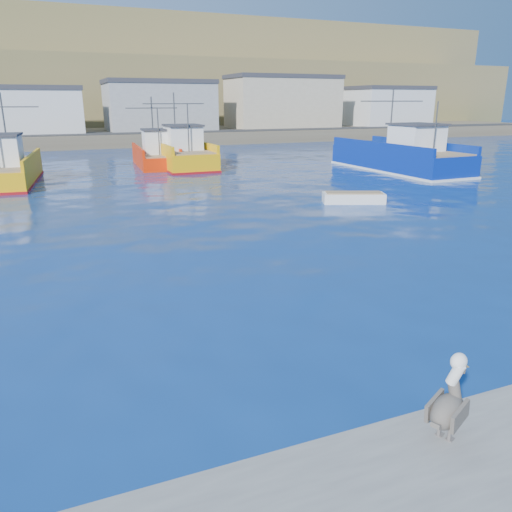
{
  "coord_description": "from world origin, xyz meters",
  "views": [
    {
      "loc": [
        -5.85,
        -9.01,
        5.81
      ],
      "look_at": [
        -0.36,
        4.37,
        1.29
      ],
      "focal_mm": 35.0,
      "sensor_mm": 36.0,
      "label": 1
    }
  ],
  "objects_px": {
    "boat_orange": "(156,155)",
    "trawler_yellow_b": "(180,154)",
    "skiff_mid": "(353,199)",
    "pelican": "(449,404)",
    "trawler_blue": "(401,157)",
    "trawler_yellow_a": "(8,170)"
  },
  "relations": [
    {
      "from": "skiff_mid",
      "to": "trawler_blue",
      "type": "bearing_deg",
      "value": 42.62
    },
    {
      "from": "trawler_blue",
      "to": "pelican",
      "type": "distance_m",
      "value": 37.81
    },
    {
      "from": "trawler_blue",
      "to": "pelican",
      "type": "bearing_deg",
      "value": -126.68
    },
    {
      "from": "trawler_yellow_a",
      "to": "trawler_blue",
      "type": "bearing_deg",
      "value": -9.01
    },
    {
      "from": "trawler_yellow_a",
      "to": "pelican",
      "type": "relative_size",
      "value": 7.56
    },
    {
      "from": "trawler_blue",
      "to": "skiff_mid",
      "type": "height_order",
      "value": "trawler_blue"
    },
    {
      "from": "trawler_yellow_a",
      "to": "skiff_mid",
      "type": "bearing_deg",
      "value": -39.02
    },
    {
      "from": "boat_orange",
      "to": "pelican",
      "type": "distance_m",
      "value": 41.35
    },
    {
      "from": "trawler_yellow_a",
      "to": "trawler_yellow_b",
      "type": "relative_size",
      "value": 0.92
    },
    {
      "from": "trawler_yellow_a",
      "to": "skiff_mid",
      "type": "distance_m",
      "value": 24.88
    },
    {
      "from": "boat_orange",
      "to": "pelican",
      "type": "relative_size",
      "value": 6.21
    },
    {
      "from": "trawler_yellow_b",
      "to": "skiff_mid",
      "type": "distance_m",
      "value": 21.6
    },
    {
      "from": "boat_orange",
      "to": "trawler_yellow_b",
      "type": "bearing_deg",
      "value": -18.21
    },
    {
      "from": "trawler_yellow_a",
      "to": "pelican",
      "type": "height_order",
      "value": "trawler_yellow_a"
    },
    {
      "from": "trawler_blue",
      "to": "pelican",
      "type": "relative_size",
      "value": 9.54
    },
    {
      "from": "trawler_blue",
      "to": "trawler_yellow_a",
      "type": "bearing_deg",
      "value": 170.99
    },
    {
      "from": "boat_orange",
      "to": "skiff_mid",
      "type": "xyz_separation_m",
      "value": [
        7.31,
        -21.62,
        -0.81
      ]
    },
    {
      "from": "boat_orange",
      "to": "pelican",
      "type": "height_order",
      "value": "boat_orange"
    },
    {
      "from": "boat_orange",
      "to": "skiff_mid",
      "type": "relative_size",
      "value": 2.4
    },
    {
      "from": "trawler_blue",
      "to": "pelican",
      "type": "xyz_separation_m",
      "value": [
        -22.59,
        -30.32,
        -0.05
      ]
    },
    {
      "from": "boat_orange",
      "to": "skiff_mid",
      "type": "height_order",
      "value": "boat_orange"
    },
    {
      "from": "pelican",
      "to": "boat_orange",
      "type": "bearing_deg",
      "value": 85.01
    }
  ]
}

